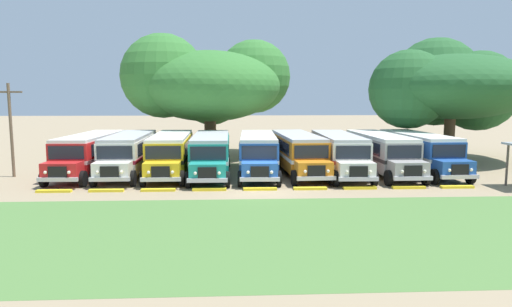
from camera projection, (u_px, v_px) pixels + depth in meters
ground_plane at (260, 190)px, 27.02m from camera, size 220.00×220.00×0.00m
foreground_grass_strip at (272, 232)px, 18.59m from camera, size 80.00×11.97×0.01m
parked_bus_slot_0 at (90, 152)px, 32.52m from camera, size 2.99×10.88×2.82m
parked_bus_slot_1 at (129, 152)px, 32.58m from camera, size 2.85×10.86×2.82m
parked_bus_slot_2 at (171, 152)px, 32.55m from camera, size 2.91×10.87×2.82m
parked_bus_slot_3 at (211, 152)px, 32.24m from camera, size 2.75×10.85×2.82m
parked_bus_slot_4 at (258, 152)px, 32.59m from camera, size 3.00×10.88×2.82m
parked_bus_slot_5 at (298, 151)px, 32.89m from camera, size 3.17×10.91×2.82m
parked_bus_slot_6 at (338, 152)px, 32.67m from camera, size 2.84×10.86×2.82m
parked_bus_slot_7 at (381, 151)px, 32.89m from camera, size 2.89×10.87×2.82m
parked_bus_slot_8 at (419, 150)px, 33.37m from camera, size 3.05×10.89×2.82m
curb_wheelstop_0 at (54, 191)px, 26.26m from camera, size 2.00×0.36×0.15m
curb_wheelstop_1 at (106, 191)px, 26.41m from camera, size 2.00×0.36×0.15m
curb_wheelstop_2 at (158, 190)px, 26.56m from camera, size 2.00×0.36×0.15m
curb_wheelstop_3 at (209, 189)px, 26.71m from camera, size 2.00×0.36×0.15m
curb_wheelstop_4 at (260, 189)px, 26.86m from camera, size 2.00×0.36×0.15m
curb_wheelstop_5 at (310, 188)px, 27.01m from camera, size 2.00×0.36×0.15m
curb_wheelstop_6 at (360, 188)px, 27.16m from camera, size 2.00×0.36×0.15m
curb_wheelstop_7 at (409, 187)px, 27.31m from camera, size 2.00×0.36×0.15m
curb_wheelstop_8 at (457, 187)px, 27.46m from camera, size 2.00×0.36×0.15m
broad_shade_tree at (209, 84)px, 42.02m from camera, size 15.48×13.91×11.09m
secondary_tree at (447, 87)px, 40.21m from camera, size 14.53×14.70×11.02m
utility_pole at (11, 127)px, 30.97m from camera, size 1.80×0.20×6.44m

